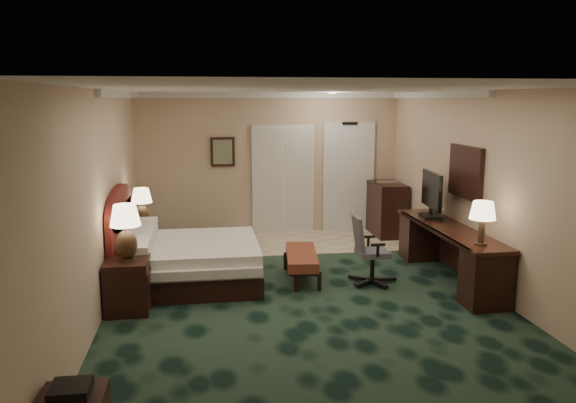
{
  "coord_description": "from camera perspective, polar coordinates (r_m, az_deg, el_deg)",
  "views": [
    {
      "loc": [
        -1.26,
        -6.92,
        2.58
      ],
      "look_at": [
        -0.12,
        0.6,
        1.19
      ],
      "focal_mm": 35.0,
      "sensor_mm": 36.0,
      "label": 1
    }
  ],
  "objects": [
    {
      "name": "floor",
      "position": [
        7.49,
        1.63,
        -9.78
      ],
      "size": [
        5.0,
        7.5,
        0.0
      ],
      "primitive_type": "cube",
      "color": "black",
      "rests_on": "ground"
    },
    {
      "name": "ceiling",
      "position": [
        7.03,
        1.74,
        11.34
      ],
      "size": [
        5.0,
        7.5,
        0.0
      ],
      "primitive_type": "cube",
      "color": "white",
      "rests_on": "wall_back"
    },
    {
      "name": "wall_back",
      "position": [
        10.81,
        -1.86,
        3.83
      ],
      "size": [
        5.0,
        0.0,
        2.7
      ],
      "primitive_type": "cube",
      "color": "beige",
      "rests_on": "ground"
    },
    {
      "name": "wall_front",
      "position": [
        3.62,
        12.42,
        -9.72
      ],
      "size": [
        5.0,
        0.0,
        2.7
      ],
      "primitive_type": "cube",
      "color": "beige",
      "rests_on": "ground"
    },
    {
      "name": "wall_left",
      "position": [
        7.14,
        -18.48,
        -0.09
      ],
      "size": [
        0.0,
        7.5,
        2.7
      ],
      "primitive_type": "cube",
      "color": "beige",
      "rests_on": "ground"
    },
    {
      "name": "wall_right",
      "position": [
        7.97,
        19.67,
        0.88
      ],
      "size": [
        0.0,
        7.5,
        2.7
      ],
      "primitive_type": "cube",
      "color": "beige",
      "rests_on": "ground"
    },
    {
      "name": "crown_molding",
      "position": [
        7.03,
        1.74,
        10.93
      ],
      "size": [
        5.0,
        7.5,
        0.1
      ],
      "primitive_type": null,
      "color": "white",
      "rests_on": "wall_back"
    },
    {
      "name": "tile_patch",
      "position": [
        10.38,
        3.69,
        -4.01
      ],
      "size": [
        3.2,
        1.7,
        0.01
      ],
      "primitive_type": "cube",
      "color": "beige",
      "rests_on": "ground"
    },
    {
      "name": "headboard",
      "position": [
        8.23,
        -16.64,
        -3.29
      ],
      "size": [
        0.12,
        2.0,
        1.4
      ],
      "primitive_type": null,
      "color": "#461B12",
      "rests_on": "ground"
    },
    {
      "name": "entry_door",
      "position": [
        11.11,
        6.14,
        2.39
      ],
      "size": [
        1.02,
        0.06,
        2.18
      ],
      "primitive_type": "cube",
      "color": "white",
      "rests_on": "ground"
    },
    {
      "name": "closet_doors",
      "position": [
        10.84,
        -0.51,
        2.26
      ],
      "size": [
        1.2,
        0.06,
        2.1
      ],
      "primitive_type": "cube",
      "color": "silver",
      "rests_on": "ground"
    },
    {
      "name": "wall_art",
      "position": [
        10.68,
        -6.66,
        5.03
      ],
      "size": [
        0.45,
        0.06,
        0.55
      ],
      "primitive_type": "cube",
      "color": "#53705C",
      "rests_on": "wall_back"
    },
    {
      "name": "wall_mirror",
      "position": [
        8.45,
        17.6,
        2.88
      ],
      "size": [
        0.05,
        0.95,
        0.75
      ],
      "primitive_type": "cube",
      "color": "white",
      "rests_on": "wall_right"
    },
    {
      "name": "bed",
      "position": [
        8.11,
        -9.74,
        -6.12
      ],
      "size": [
        1.88,
        1.74,
        0.59
      ],
      "primitive_type": "cube",
      "color": "silver",
      "rests_on": "ground"
    },
    {
      "name": "nightstand_near",
      "position": [
        7.24,
        -15.95,
        -8.19
      ],
      "size": [
        0.52,
        0.6,
        0.65
      ],
      "primitive_type": "cube",
      "color": "black",
      "rests_on": "ground"
    },
    {
      "name": "nightstand_far",
      "position": [
        9.34,
        -14.45,
        -4.16
      ],
      "size": [
        0.46,
        0.53,
        0.58
      ],
      "primitive_type": "cube",
      "color": "black",
      "rests_on": "ground"
    },
    {
      "name": "lamp_near",
      "position": [
        7.03,
        -16.14,
        -3.07
      ],
      "size": [
        0.43,
        0.43,
        0.69
      ],
      "primitive_type": null,
      "rotation": [
        0.0,
        0.0,
        0.2
      ],
      "color": "black",
      "rests_on": "nightstand_near"
    },
    {
      "name": "lamp_far",
      "position": [
        9.21,
        -14.61,
        -0.58
      ],
      "size": [
        0.41,
        0.41,
        0.62
      ],
      "primitive_type": null,
      "rotation": [
        0.0,
        0.0,
        -0.3
      ],
      "color": "black",
      "rests_on": "nightstand_far"
    },
    {
      "name": "bed_bench",
      "position": [
        8.16,
        1.38,
        -6.56
      ],
      "size": [
        0.56,
        1.25,
        0.41
      ],
      "primitive_type": "cube",
      "rotation": [
        0.0,
        0.0,
        -0.12
      ],
      "color": "maroon",
      "rests_on": "ground"
    },
    {
      "name": "desk",
      "position": [
        8.43,
        15.95,
        -5.11
      ],
      "size": [
        0.58,
        2.7,
        0.78
      ],
      "primitive_type": "cube",
      "color": "black",
      "rests_on": "ground"
    },
    {
      "name": "tv",
      "position": [
        8.85,
        14.37,
        0.64
      ],
      "size": [
        0.19,
        0.92,
        0.71
      ],
      "primitive_type": "cube",
      "rotation": [
        0.0,
        0.0,
        -0.12
      ],
      "color": "black",
      "rests_on": "desk"
    },
    {
      "name": "desk_lamp",
      "position": [
        7.39,
        19.11,
        -2.08
      ],
      "size": [
        0.35,
        0.35,
        0.56
      ],
      "primitive_type": null,
      "rotation": [
        0.0,
        0.0,
        0.09
      ],
      "color": "black",
      "rests_on": "desk"
    },
    {
      "name": "desk_chair",
      "position": [
        8.02,
        8.61,
        -4.87
      ],
      "size": [
        0.57,
        0.54,
        0.98
      ],
      "primitive_type": null,
      "rotation": [
        0.0,
        0.0,
        -0.0
      ],
      "color": "#44444A",
      "rests_on": "ground"
    },
    {
      "name": "minibar",
      "position": [
        10.89,
        10.0,
        -0.77
      ],
      "size": [
        0.53,
        0.96,
        1.01
      ],
      "primitive_type": "cube",
      "color": "black",
      "rests_on": "ground"
    }
  ]
}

